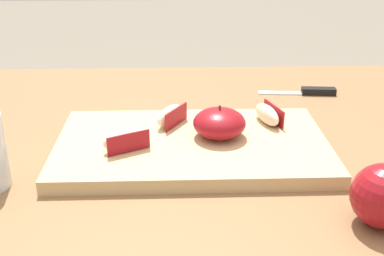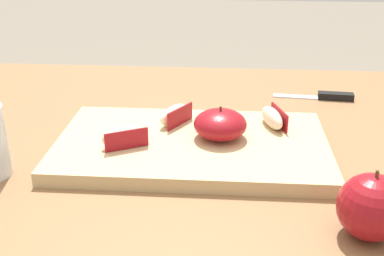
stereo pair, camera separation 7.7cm
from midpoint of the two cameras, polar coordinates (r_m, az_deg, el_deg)
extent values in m
cube|color=brown|center=(0.82, -7.31, -2.98)|extent=(1.23, 0.86, 0.03)
cube|color=brown|center=(1.41, 18.30, -9.33)|extent=(0.06, 0.06, 0.72)
cube|color=tan|center=(0.78, -2.82, -2.14)|extent=(0.43, 0.25, 0.02)
ellipsoid|color=maroon|center=(0.78, 0.37, 0.51)|extent=(0.08, 0.08, 0.05)
cylinder|color=#4C3319|center=(0.77, 0.38, 2.22)|extent=(0.00, 0.00, 0.01)
ellipsoid|color=beige|center=(0.83, 6.09, 1.52)|extent=(0.04, 0.07, 0.03)
cube|color=maroon|center=(0.84, 6.87, 1.63)|extent=(0.02, 0.07, 0.03)
ellipsoid|color=beige|center=(0.75, -10.64, -1.39)|extent=(0.07, 0.05, 0.03)
cube|color=maroon|center=(0.74, -10.31, -1.77)|extent=(0.06, 0.03, 0.03)
ellipsoid|color=beige|center=(0.83, -5.25, 1.42)|extent=(0.06, 0.07, 0.03)
cube|color=maroon|center=(0.82, -4.51, 1.25)|extent=(0.04, 0.06, 0.03)
cube|color=silver|center=(1.04, 8.07, 4.00)|extent=(0.09, 0.03, 0.00)
cube|color=black|center=(1.05, 12.44, 4.15)|extent=(0.07, 0.03, 0.01)
sphere|color=maroon|center=(0.62, 18.06, -7.60)|extent=(0.08, 0.08, 0.08)
camera|label=1|loc=(0.04, -92.86, -1.27)|focal=46.08mm
camera|label=2|loc=(0.04, 87.14, 1.27)|focal=46.08mm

